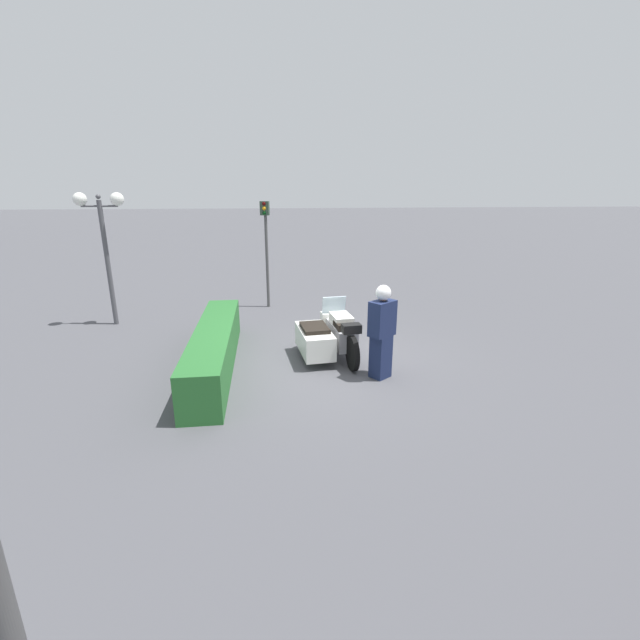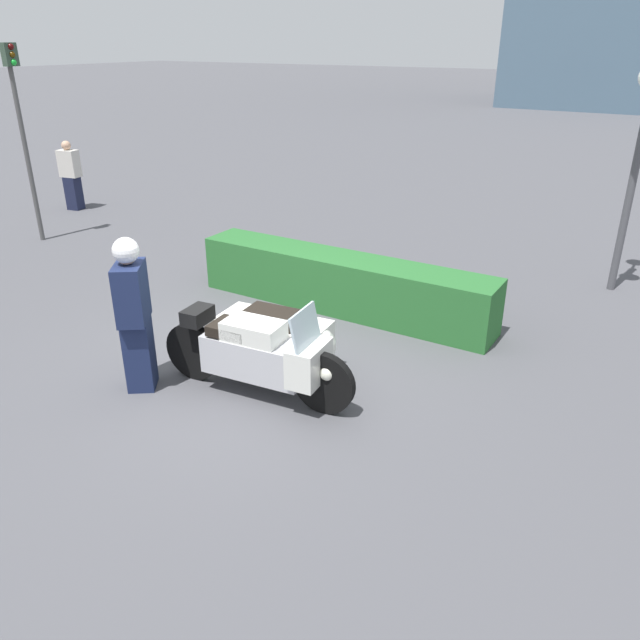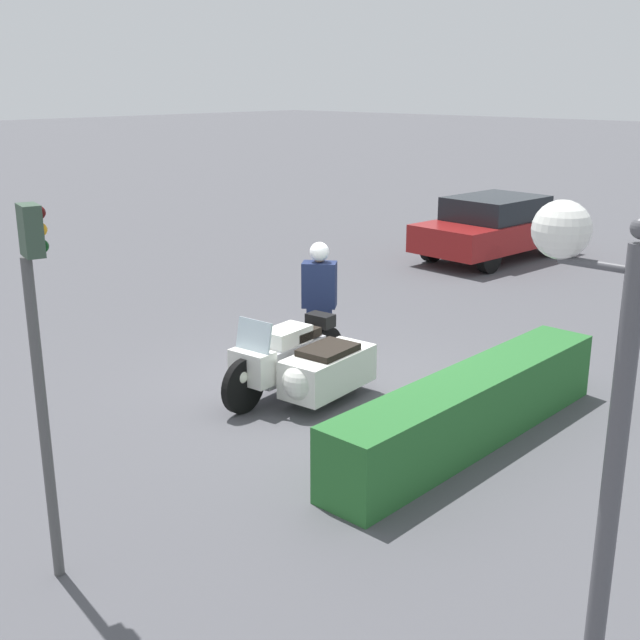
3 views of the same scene
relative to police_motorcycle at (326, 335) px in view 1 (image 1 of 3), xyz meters
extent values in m
plane|color=#4C4C51|center=(-0.60, -0.03, -0.48)|extent=(160.00, 160.00, 0.00)
cylinder|color=black|center=(0.86, -0.25, -0.12)|extent=(0.73, 0.17, 0.72)
cylinder|color=black|center=(-0.86, -0.42, -0.12)|extent=(0.73, 0.17, 0.72)
cylinder|color=black|center=(-0.23, 0.27, -0.20)|extent=(0.57, 0.15, 0.56)
cube|color=#B7B7BC|center=(0.00, -0.33, -0.01)|extent=(1.26, 0.54, 0.45)
cube|color=silver|center=(0.00, -0.33, 0.32)|extent=(0.70, 0.46, 0.24)
cube|color=black|center=(-0.28, -0.36, 0.30)|extent=(0.53, 0.45, 0.12)
cube|color=silver|center=(0.68, -0.26, 0.08)|extent=(0.37, 0.60, 0.44)
cube|color=silver|center=(0.64, -0.27, 0.50)|extent=(0.17, 0.55, 0.40)
sphere|color=white|center=(0.90, -0.24, 0.02)|extent=(0.18, 0.18, 0.18)
cube|color=silver|center=(-0.17, 0.27, -0.06)|extent=(1.43, 0.76, 0.50)
sphere|color=silver|center=(0.41, 0.33, -0.04)|extent=(0.48, 0.47, 0.47)
cube|color=black|center=(-0.17, 0.27, 0.23)|extent=(0.81, 0.60, 0.09)
cube|color=black|center=(-0.75, -0.41, 0.37)|extent=(0.28, 0.40, 0.18)
cube|color=#192347|center=(-1.25, -0.89, -0.05)|extent=(0.45, 0.46, 0.86)
cube|color=#192347|center=(-1.25, -0.89, 0.71)|extent=(0.54, 0.58, 0.68)
sphere|color=tan|center=(-1.25, -0.89, 1.17)|extent=(0.23, 0.23, 0.23)
sphere|color=white|center=(-1.25, -0.89, 1.21)|extent=(0.29, 0.29, 0.29)
cube|color=#28662D|center=(-0.38, 2.35, -0.06)|extent=(4.69, 0.72, 0.84)
cylinder|color=#4C4C51|center=(3.00, 5.38, 1.15)|extent=(0.12, 0.12, 3.27)
cylinder|color=#4C4C51|center=(3.00, 5.38, 2.64)|extent=(0.05, 0.89, 0.05)
sphere|color=white|center=(3.00, 5.82, 2.80)|extent=(0.34, 0.34, 0.34)
sphere|color=white|center=(3.00, 4.94, 2.80)|extent=(0.34, 0.34, 0.34)
sphere|color=#4C4C51|center=(3.00, 5.38, 2.87)|extent=(0.12, 0.12, 0.12)
cylinder|color=#4C4C4C|center=(4.31, 1.23, 0.92)|extent=(0.09, 0.09, 2.79)
cube|color=#334738|center=(4.26, 1.24, 2.51)|extent=(0.20, 0.29, 0.40)
sphere|color=#410707|center=(4.19, 1.26, 2.64)|extent=(0.11, 0.11, 0.11)
sphere|color=orange|center=(4.19, 1.26, 2.51)|extent=(0.11, 0.11, 0.11)
sphere|color=#07350F|center=(4.19, 1.26, 2.38)|extent=(0.11, 0.11, 0.11)
camera|label=1|loc=(-8.75, 1.21, 3.03)|focal=24.00mm
camera|label=2|loc=(3.89, -5.29, 3.31)|focal=35.00mm
camera|label=3|loc=(7.17, 6.97, 3.60)|focal=45.00mm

